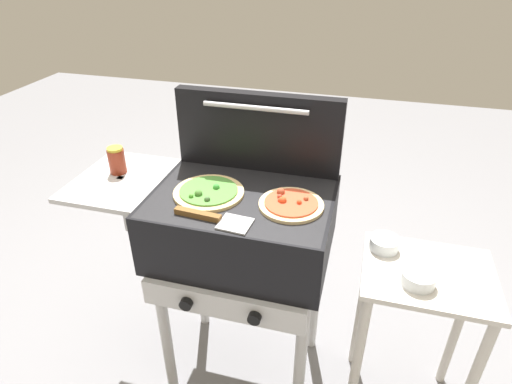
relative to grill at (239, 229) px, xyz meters
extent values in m
plane|color=gray|center=(0.01, 0.00, -0.76)|extent=(8.00, 8.00, 0.00)
cube|color=black|center=(0.01, 0.00, 0.02)|extent=(0.64, 0.48, 0.24)
cube|color=black|center=(0.01, 0.00, 0.14)|extent=(0.61, 0.46, 0.01)
cube|color=#BCBCBC|center=(-0.47, 0.00, 0.13)|extent=(0.32, 0.41, 0.02)
cube|color=#BCBCBC|center=(-0.47, 0.00, 0.02)|extent=(0.02, 0.02, 0.24)
cube|color=#BCBCBC|center=(0.01, -0.25, -0.15)|extent=(0.58, 0.02, 0.10)
cylinder|color=black|center=(-0.11, -0.27, -0.15)|extent=(0.04, 0.02, 0.04)
cylinder|color=black|center=(0.13, -0.27, -0.15)|extent=(0.04, 0.02, 0.04)
cylinder|color=#BCBCBC|center=(-0.26, -0.19, -0.43)|extent=(0.04, 0.04, 0.66)
cylinder|color=#BCBCBC|center=(0.28, -0.19, -0.43)|extent=(0.04, 0.04, 0.66)
cylinder|color=#BCBCBC|center=(-0.26, 0.19, -0.43)|extent=(0.04, 0.04, 0.66)
cylinder|color=#BCBCBC|center=(0.28, 0.19, -0.43)|extent=(0.04, 0.04, 0.66)
cube|color=black|center=(0.01, 0.22, 0.29)|extent=(0.63, 0.06, 0.30)
cylinder|color=#B7B7BC|center=(0.01, 0.17, 0.40)|extent=(0.38, 0.02, 0.02)
cylinder|color=#E0C17F|center=(-0.10, -0.02, 0.15)|extent=(0.25, 0.25, 0.01)
cylinder|color=#4C8C38|center=(-0.10, -0.02, 0.16)|extent=(0.20, 0.20, 0.01)
sphere|color=#467A32|center=(-0.12, -0.06, 0.17)|extent=(0.03, 0.03, 0.03)
sphere|color=#456B39|center=(-0.08, -0.09, 0.17)|extent=(0.02, 0.02, 0.02)
sphere|color=green|center=(-0.08, 0.00, 0.17)|extent=(0.02, 0.02, 0.02)
sphere|color=#509835|center=(-0.14, -0.08, 0.17)|extent=(0.02, 0.02, 0.02)
cylinder|color=beige|center=(0.19, -0.02, 0.15)|extent=(0.22, 0.22, 0.01)
cylinder|color=#D14C2D|center=(0.19, -0.02, 0.16)|extent=(0.18, 0.18, 0.01)
sphere|color=#E74623|center=(0.22, -0.02, 0.17)|extent=(0.02, 0.02, 0.02)
sphere|color=#E25231|center=(0.16, -0.03, 0.17)|extent=(0.02, 0.02, 0.02)
sphere|color=#A75334|center=(0.24, 0.00, 0.17)|extent=(0.02, 0.02, 0.02)
sphere|color=#B4432F|center=(0.15, -0.01, 0.17)|extent=(0.02, 0.02, 0.02)
sphere|color=#E14C24|center=(0.16, -0.03, 0.17)|extent=(0.03, 0.03, 0.03)
sphere|color=#A4492E|center=(0.15, 0.03, 0.17)|extent=(0.03, 0.03, 0.03)
cylinder|color=maroon|center=(-0.49, 0.04, 0.19)|extent=(0.06, 0.06, 0.09)
cylinder|color=gold|center=(-0.49, 0.04, 0.24)|extent=(0.06, 0.06, 0.01)
cube|color=#B7BABF|center=(0.05, -0.18, 0.15)|extent=(0.11, 0.10, 0.01)
cube|color=brown|center=(-0.08, -0.17, 0.15)|extent=(0.16, 0.04, 0.02)
cube|color=beige|center=(0.67, 0.00, -0.07)|extent=(0.44, 0.36, 0.02)
cylinder|color=beige|center=(0.48, -0.15, -0.42)|extent=(0.04, 0.04, 0.68)
cylinder|color=beige|center=(0.48, 0.15, -0.42)|extent=(0.04, 0.04, 0.68)
cylinder|color=beige|center=(0.86, 0.15, -0.42)|extent=(0.04, 0.04, 0.68)
cylinder|color=silver|center=(0.52, 0.09, -0.03)|extent=(0.11, 0.11, 0.04)
cylinder|color=#996B47|center=(0.52, 0.09, -0.04)|extent=(0.09, 0.09, 0.02)
cylinder|color=silver|center=(0.63, -0.07, -0.03)|extent=(0.11, 0.11, 0.04)
cylinder|color=maroon|center=(0.63, -0.07, -0.04)|extent=(0.09, 0.09, 0.02)
camera|label=1|loc=(0.40, -1.23, 0.92)|focal=30.18mm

